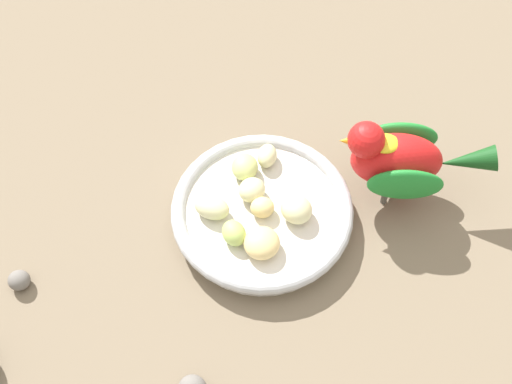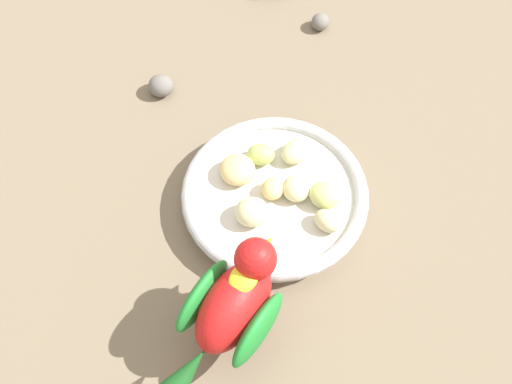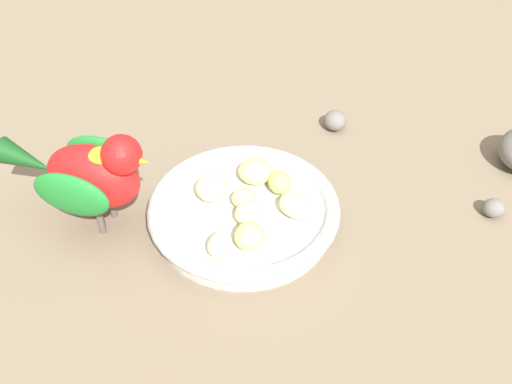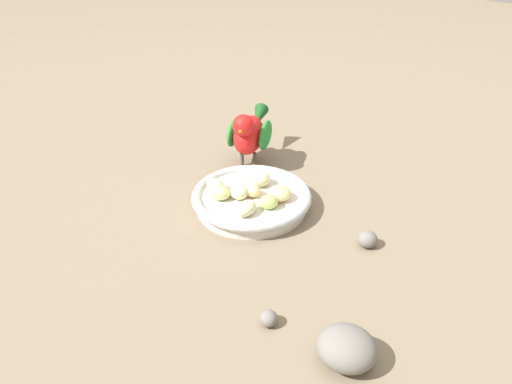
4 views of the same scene
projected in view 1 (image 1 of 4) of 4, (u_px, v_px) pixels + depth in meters
The scene contains 12 objects.
ground_plane at pixel (246, 226), 0.77m from camera, with size 4.00×4.00×0.00m, color #756651.
feeding_bowl at pixel (262, 213), 0.76m from camera, with size 0.20×0.20×0.03m.
apple_piece_0 at pixel (212, 207), 0.74m from camera, with size 0.04×0.03×0.02m, color beige.
apple_piece_1 at pixel (262, 207), 0.75m from camera, with size 0.03×0.02×0.02m, color #E5C67F.
apple_piece_2 at pixel (262, 243), 0.72m from camera, with size 0.04×0.04×0.02m, color #E5C67F.
apple_piece_3 at pixel (252, 190), 0.76m from camera, with size 0.03×0.03×0.02m, color beige.
apple_piece_4 at pixel (245, 167), 0.77m from camera, with size 0.03×0.03×0.02m, color #C6D17A.
apple_piece_5 at pixel (296, 209), 0.74m from camera, with size 0.04×0.03×0.03m, color beige.
apple_piece_6 at pixel (232, 232), 0.73m from camera, with size 0.03×0.02×0.02m, color #B2CC66.
apple_piece_7 at pixel (267, 156), 0.78m from camera, with size 0.03×0.02×0.02m, color beige.
parrot at pixel (400, 158), 0.74m from camera, with size 0.17×0.10×0.12m.
pebble_0 at pixel (19, 280), 0.73m from camera, with size 0.02×0.02×0.02m, color slate.
Camera 1 is at (-0.16, 0.33, 0.68)m, focal length 48.12 mm.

